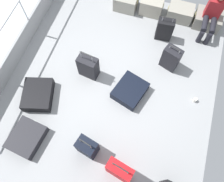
% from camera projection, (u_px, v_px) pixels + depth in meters
% --- Properties ---
extents(ground_plane, '(4.40, 5.20, 0.06)m').
position_uv_depth(ground_plane, '(111.00, 82.00, 5.01)').
color(ground_plane, '#939699').
extents(gunwale_port, '(0.06, 5.20, 0.45)m').
position_uv_depth(gunwale_port, '(17.00, 50.00, 5.04)').
color(gunwale_port, '#939699').
rests_on(gunwale_port, ground_plane).
extents(railing_port, '(0.04, 4.20, 1.02)m').
position_uv_depth(railing_port, '(7.00, 34.00, 4.54)').
color(railing_port, silver).
rests_on(railing_port, ground_plane).
extents(cargo_crate_0, '(0.58, 0.49, 0.38)m').
position_uv_depth(cargo_crate_0, '(126.00, 1.00, 5.67)').
color(cargo_crate_0, gray).
rests_on(cargo_crate_0, ground_plane).
extents(cargo_crate_1, '(0.56, 0.41, 0.41)m').
position_uv_depth(cargo_crate_1, '(152.00, 6.00, 5.59)').
color(cargo_crate_1, '#9E9989').
rests_on(cargo_crate_1, ground_plane).
extents(cargo_crate_2, '(0.63, 0.42, 0.34)m').
position_uv_depth(cargo_crate_2, '(180.00, 13.00, 5.54)').
color(cargo_crate_2, gray).
rests_on(cargo_crate_2, ground_plane).
extents(cargo_crate_3, '(0.64, 0.49, 0.35)m').
position_uv_depth(cargo_crate_3, '(208.00, 19.00, 5.46)').
color(cargo_crate_3, gray).
rests_on(cargo_crate_3, ground_plane).
extents(passenger_seated, '(0.34, 0.66, 1.05)m').
position_uv_depth(passenger_seated, '(213.00, 14.00, 5.05)').
color(passenger_seated, maroon).
rests_on(passenger_seated, ground_plane).
extents(suitcase_0, '(0.44, 0.29, 0.77)m').
position_uv_depth(suitcase_0, '(88.00, 67.00, 4.80)').
color(suitcase_0, black).
rests_on(suitcase_0, ground_plane).
extents(suitcase_1, '(0.48, 0.30, 0.85)m').
position_uv_depth(suitcase_1, '(119.00, 171.00, 3.91)').
color(suitcase_1, red).
rests_on(suitcase_1, ground_plane).
extents(suitcase_2, '(0.41, 0.33, 0.70)m').
position_uv_depth(suitcase_2, '(87.00, 147.00, 4.15)').
color(suitcase_2, black).
rests_on(suitcase_2, ground_plane).
extents(suitcase_4, '(0.42, 0.34, 0.69)m').
position_uv_depth(suitcase_4, '(171.00, 58.00, 4.88)').
color(suitcase_4, black).
rests_on(suitcase_4, ground_plane).
extents(suitcase_5, '(0.73, 0.80, 0.22)m').
position_uv_depth(suitcase_5, '(130.00, 91.00, 4.78)').
color(suitcase_5, black).
rests_on(suitcase_5, ground_plane).
extents(suitcase_6, '(0.74, 0.82, 0.23)m').
position_uv_depth(suitcase_6, '(38.00, 95.00, 4.74)').
color(suitcase_6, black).
rests_on(suitcase_6, ground_plane).
extents(suitcase_7, '(0.38, 0.24, 0.67)m').
position_uv_depth(suitcase_7, '(165.00, 30.00, 5.20)').
color(suitcase_7, black).
rests_on(suitcase_7, ground_plane).
extents(suitcase_8, '(0.64, 0.74, 0.20)m').
position_uv_depth(suitcase_8, '(27.00, 138.00, 4.38)').
color(suitcase_8, black).
rests_on(suitcase_8, ground_plane).
extents(paper_cup, '(0.08, 0.08, 0.10)m').
position_uv_depth(paper_cup, '(195.00, 100.00, 4.76)').
color(paper_cup, white).
rests_on(paper_cup, ground_plane).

